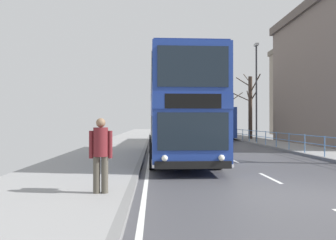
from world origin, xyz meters
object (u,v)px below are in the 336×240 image
at_px(pedestrian_with_backpack, 101,149).
at_px(bare_tree_far_00, 231,109).
at_px(double_decker_bus_main, 178,111).
at_px(background_building_00, 326,87).
at_px(bare_tree_far_02, 250,106).
at_px(street_lamp_far_side, 256,85).
at_px(background_bus_far_lane, 213,123).

height_order(pedestrian_with_backpack, bare_tree_far_00, bare_tree_far_00).
bearing_deg(double_decker_bus_main, pedestrian_with_backpack, -106.42).
distance_m(bare_tree_far_00, background_building_00, 12.27).
bearing_deg(background_building_00, bare_tree_far_02, -147.67).
height_order(double_decker_bus_main, bare_tree_far_00, bare_tree_far_00).
height_order(street_lamp_far_side, bare_tree_far_02, street_lamp_far_side).
bearing_deg(background_bus_far_lane, bare_tree_far_00, 57.50).
bearing_deg(background_building_00, street_lamp_far_side, -135.52).
relative_size(background_bus_far_lane, bare_tree_far_00, 1.70).
distance_m(street_lamp_far_side, bare_tree_far_02, 5.31).
bearing_deg(bare_tree_far_00, bare_tree_far_02, -88.24).
distance_m(street_lamp_far_side, bare_tree_far_00, 12.63).
bearing_deg(street_lamp_far_side, double_decker_bus_main, -122.50).
bearing_deg(bare_tree_far_00, background_building_00, -0.46).
xyz_separation_m(background_bus_far_lane, bare_tree_far_02, (3.23, -2.81, 1.69)).
bearing_deg(pedestrian_with_backpack, street_lamp_far_side, 63.54).
relative_size(pedestrian_with_backpack, street_lamp_far_side, 0.21).
bearing_deg(double_decker_bus_main, bare_tree_far_00, 71.31).
xyz_separation_m(double_decker_bus_main, background_building_00, (20.20, 24.27, 3.81)).
relative_size(background_bus_far_lane, street_lamp_far_side, 1.29).
height_order(bare_tree_far_02, background_building_00, background_building_00).
xyz_separation_m(background_bus_far_lane, pedestrian_with_backpack, (-7.63, -27.77, -0.58)).
bearing_deg(background_bus_far_lane, background_building_00, 17.15).
distance_m(double_decker_bus_main, bare_tree_far_00, 25.75).
bearing_deg(pedestrian_with_backpack, background_building_00, 55.10).
relative_size(bare_tree_far_00, bare_tree_far_02, 0.95).
bearing_deg(background_building_00, double_decker_bus_main, -129.77).
xyz_separation_m(street_lamp_far_side, bare_tree_far_02, (0.93, 5.01, -1.49)).
distance_m(background_bus_far_lane, background_building_00, 16.27).
relative_size(street_lamp_far_side, background_building_00, 0.49).
bearing_deg(street_lamp_far_side, bare_tree_far_02, 79.48).
distance_m(street_lamp_far_side, background_building_00, 17.78).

